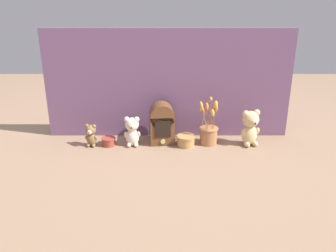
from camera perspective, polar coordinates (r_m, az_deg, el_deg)
The scene contains 9 objects.
ground_plane at distance 2.25m, azimuth 0.00°, elevation -3.11°, with size 4.00×4.00×0.00m, color #8E7056.
backdrop_wall at distance 2.29m, azimuth -0.01°, elevation 6.69°, with size 1.58×0.02×0.71m.
teddy_bear_large at distance 2.27m, azimuth 13.06°, elevation -0.15°, with size 0.13×0.12×0.23m.
teddy_bear_medium at distance 2.22m, azimuth -5.77°, elevation -0.75°, with size 0.10×0.10×0.19m.
teddy_bear_small at distance 2.27m, azimuth -12.26°, elevation -1.40°, with size 0.08×0.07×0.14m.
flower_vase at distance 2.26m, azimuth 6.56°, elevation -0.83°, with size 0.14×0.14×0.30m.
vintage_radio at distance 2.24m, azimuth -0.98°, elevation 0.52°, with size 0.16×0.14×0.26m.
decorative_tin_tall at distance 2.27m, azimuth -9.50°, elevation -2.46°, with size 0.09×0.09×0.05m.
decorative_tin_short at distance 2.24m, azimuth 2.88°, elevation -2.36°, with size 0.12×0.12×0.07m.
Camera 1 is at (-0.00, -2.05, 0.93)m, focal length 38.00 mm.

